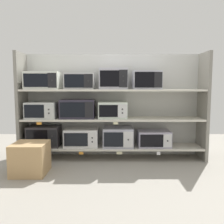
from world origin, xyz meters
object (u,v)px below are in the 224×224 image
(microwave_1, at_px, (81,137))
(microwave_8, at_px, (79,81))
(microwave_7, at_px, (42,81))
(microwave_9, at_px, (113,79))
(microwave_2, at_px, (117,137))
(microwave_5, at_px, (77,109))
(microwave_10, at_px, (146,80))
(microwave_6, at_px, (112,110))
(microwave_0, at_px, (43,136))
(shipping_carton, at_px, (30,158))
(microwave_3, at_px, (153,138))
(microwave_4, at_px, (42,110))

(microwave_1, height_order, microwave_8, microwave_8)
(microwave_7, relative_size, microwave_9, 1.19)
(microwave_9, bearing_deg, microwave_2, 0.08)
(microwave_5, xyz_separation_m, microwave_10, (1.12, -0.00, 0.47))
(microwave_5, height_order, microwave_6, microwave_5)
(microwave_7, xyz_separation_m, microwave_8, (0.59, -0.00, -0.01))
(microwave_0, height_order, microwave_7, microwave_7)
(microwave_9, distance_m, microwave_10, 0.54)
(microwave_2, relative_size, microwave_6, 1.05)
(shipping_carton, bearing_deg, microwave_10, 22.54)
(microwave_5, relative_size, microwave_6, 1.18)
(microwave_8, relative_size, shipping_carton, 1.04)
(microwave_1, bearing_deg, microwave_0, -179.97)
(microwave_6, xyz_separation_m, microwave_7, (-1.13, -0.00, 0.48))
(microwave_1, height_order, microwave_3, microwave_1)
(microwave_1, bearing_deg, microwave_4, -179.99)
(microwave_9, bearing_deg, microwave_4, -180.00)
(microwave_5, height_order, microwave_7, microwave_7)
(microwave_0, bearing_deg, microwave_2, 0.02)
(microwave_6, relative_size, microwave_8, 0.99)
(microwave_5, bearing_deg, shipping_carton, -128.71)
(microwave_10, xyz_separation_m, shipping_carton, (-1.68, -0.70, -1.09))
(microwave_0, relative_size, microwave_7, 0.96)
(microwave_0, bearing_deg, microwave_8, 0.01)
(microwave_10, bearing_deg, microwave_0, -180.00)
(microwave_5, height_order, shipping_carton, microwave_5)
(microwave_10, distance_m, shipping_carton, 2.12)
(microwave_1, height_order, microwave_5, microwave_5)
(microwave_3, bearing_deg, microwave_9, 179.99)
(microwave_2, bearing_deg, microwave_7, -180.00)
(microwave_3, relative_size, microwave_6, 1.14)
(microwave_9, xyz_separation_m, microwave_10, (0.54, -0.00, -0.02))
(shipping_carton, bearing_deg, microwave_8, 49.56)
(microwave_2, height_order, microwave_7, microwave_7)
(microwave_2, relative_size, microwave_3, 0.92)
(microwave_5, relative_size, microwave_10, 1.22)
(microwave_3, distance_m, microwave_4, 1.90)
(microwave_6, height_order, microwave_10, microwave_10)
(microwave_0, xyz_separation_m, microwave_2, (1.23, 0.00, -0.01))
(microwave_2, distance_m, microwave_3, 0.60)
(microwave_2, bearing_deg, microwave_8, -179.98)
(microwave_3, relative_size, shipping_carton, 1.18)
(microwave_2, bearing_deg, microwave_0, -179.98)
(microwave_2, height_order, microwave_8, microwave_8)
(microwave_8, relative_size, microwave_10, 1.04)
(microwave_2, xyz_separation_m, shipping_carton, (-1.22, -0.70, -0.15))
(microwave_1, height_order, microwave_4, microwave_4)
(microwave_5, distance_m, microwave_10, 1.22)
(microwave_5, bearing_deg, microwave_4, 180.00)
(microwave_0, distance_m, microwave_10, 1.93)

